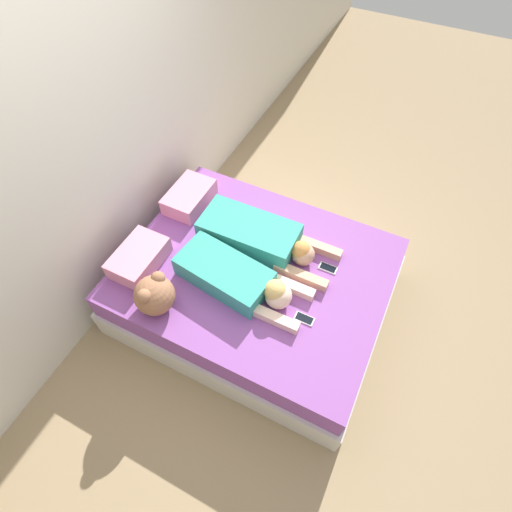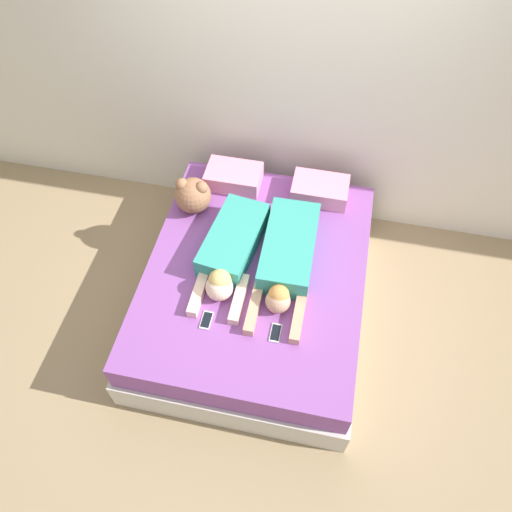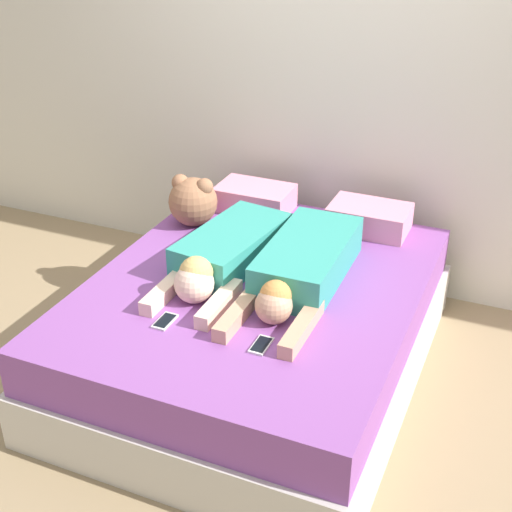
{
  "view_description": "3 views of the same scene",
  "coord_description": "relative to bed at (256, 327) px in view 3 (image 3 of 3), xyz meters",
  "views": [
    {
      "loc": [
        -1.54,
        -0.76,
        3.02
      ],
      "look_at": [
        0.0,
        0.0,
        0.68
      ],
      "focal_mm": 28.0,
      "sensor_mm": 36.0,
      "label": 1
    },
    {
      "loc": [
        0.43,
        -2.03,
        3.51
      ],
      "look_at": [
        0.0,
        0.0,
        0.68
      ],
      "focal_mm": 35.0,
      "sensor_mm": 36.0,
      "label": 2
    },
    {
      "loc": [
        1.21,
        -2.82,
        2.34
      ],
      "look_at": [
        0.0,
        0.0,
        0.68
      ],
      "focal_mm": 50.0,
      "sensor_mm": 36.0,
      "label": 3
    }
  ],
  "objects": [
    {
      "name": "ground_plane",
      "position": [
        0.0,
        0.0,
        -0.26
      ],
      "size": [
        12.0,
        12.0,
        0.0
      ],
      "primitive_type": "plane",
      "color": "#9E8460"
    },
    {
      "name": "wall_back",
      "position": [
        0.0,
        1.16,
        1.04
      ],
      "size": [
        12.0,
        0.06,
        2.6
      ],
      "color": "silver",
      "rests_on": "ground_plane"
    },
    {
      "name": "bed",
      "position": [
        0.0,
        0.0,
        0.0
      ],
      "size": [
        1.64,
        2.02,
        0.53
      ],
      "color": "beige",
      "rests_on": "ground_plane"
    },
    {
      "name": "pillow_head_left",
      "position": [
        -0.36,
        0.8,
        0.34
      ],
      "size": [
        0.44,
        0.29,
        0.15
      ],
      "color": "pink",
      "rests_on": "bed"
    },
    {
      "name": "pillow_head_right",
      "position": [
        0.36,
        0.8,
        0.34
      ],
      "size": [
        0.44,
        0.29,
        0.15
      ],
      "color": "pink",
      "rests_on": "bed"
    },
    {
      "name": "person_left",
      "position": [
        -0.2,
        0.04,
        0.36
      ],
      "size": [
        0.43,
        1.01,
        0.22
      ],
      "color": "teal",
      "rests_on": "bed"
    },
    {
      "name": "person_right",
      "position": [
        0.21,
        0.08,
        0.36
      ],
      "size": [
        0.38,
        1.09,
        0.2
      ],
      "color": "teal",
      "rests_on": "bed"
    },
    {
      "name": "cell_phone_left",
      "position": [
        -0.24,
        -0.49,
        0.27
      ],
      "size": [
        0.07,
        0.14,
        0.01
      ],
      "color": "silver",
      "rests_on": "bed"
    },
    {
      "name": "cell_phone_right",
      "position": [
        0.24,
        -0.49,
        0.27
      ],
      "size": [
        0.07,
        0.14,
        0.01
      ],
      "color": "silver",
      "rests_on": "bed"
    },
    {
      "name": "plush_toy",
      "position": [
        -0.6,
        0.48,
        0.42
      ],
      "size": [
        0.28,
        0.28,
        0.3
      ],
      "color": "#996647",
      "rests_on": "bed"
    }
  ]
}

